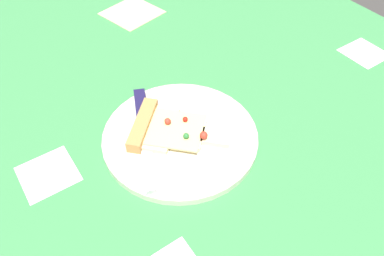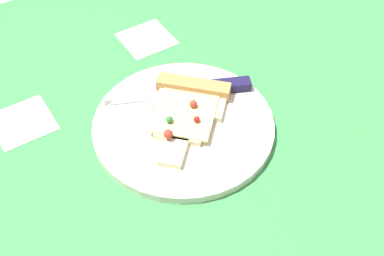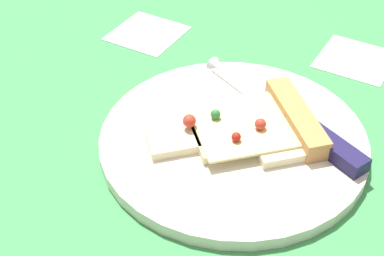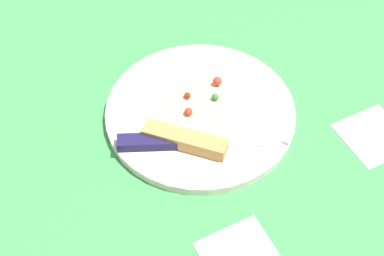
% 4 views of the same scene
% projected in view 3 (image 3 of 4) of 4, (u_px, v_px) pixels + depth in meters
% --- Properties ---
extents(ground_plane, '(1.45, 1.45, 0.03)m').
position_uv_depth(ground_plane, '(277.00, 140.00, 0.65)').
color(ground_plane, '#3D8C4C').
rests_on(ground_plane, ground).
extents(plate, '(0.28, 0.28, 0.01)m').
position_uv_depth(plate, '(233.00, 141.00, 0.61)').
color(plate, silver).
rests_on(plate, ground_plane).
extents(pizza_slice, '(0.18, 0.18, 0.03)m').
position_uv_depth(pizza_slice, '(257.00, 126.00, 0.61)').
color(pizza_slice, beige).
rests_on(pizza_slice, plate).
extents(knife, '(0.12, 0.23, 0.02)m').
position_uv_depth(knife, '(294.00, 121.00, 0.62)').
color(knife, silver).
rests_on(knife, plate).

